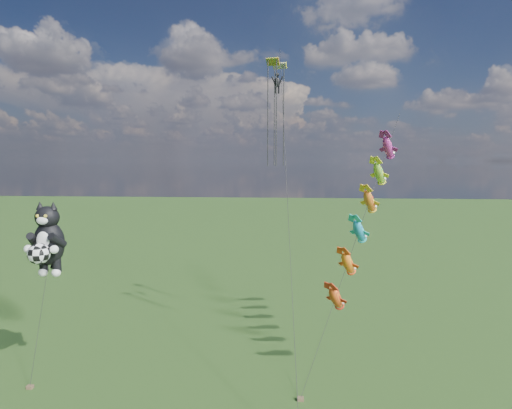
{
  "coord_description": "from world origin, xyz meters",
  "views": [
    {
      "loc": [
        12.75,
        -21.41,
        14.68
      ],
      "look_at": [
        10.05,
        13.01,
        11.17
      ],
      "focal_mm": 30.0,
      "sensor_mm": 36.0,
      "label": 1
    }
  ],
  "objects": [
    {
      "name": "parafoil_rig",
      "position": [
        11.74,
        13.08,
        20.0
      ],
      "size": [
        2.69,
        17.4,
        24.06
      ],
      "rotation": [
        0.0,
        0.0,
        0.18
      ],
      "color": "brown",
      "rests_on": "ground"
    },
    {
      "name": "fish_windsock_rig",
      "position": [
        18.37,
        11.04,
        10.55
      ],
      "size": [
        8.88,
        13.4,
        18.8
      ],
      "rotation": [
        0.0,
        0.0,
        -0.26
      ],
      "color": "brown",
      "rests_on": "ground"
    },
    {
      "name": "cat_kite_rig",
      "position": [
        -3.91,
        6.42,
        9.28
      ],
      "size": [
        2.4,
        4.02,
        11.93
      ],
      "rotation": [
        0.0,
        0.0,
        -0.0
      ],
      "color": "brown",
      "rests_on": "ground"
    }
  ]
}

